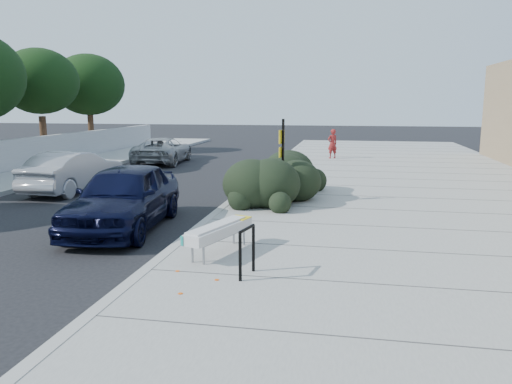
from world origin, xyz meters
TOP-DOWN VIEW (x-y plane):
  - ground at (0.00, 0.00)m, footprint 120.00×120.00m
  - sidewalk_near at (5.60, 5.00)m, footprint 11.20×50.00m
  - curb_near at (0.00, 5.00)m, footprint 0.22×50.00m
  - curb_far at (-8.00, 5.00)m, footprint 0.22×50.00m
  - tree_far_e at (-12.50, 14.00)m, footprint 4.00×4.00m
  - tree_far_f at (-12.50, 19.00)m, footprint 4.40×4.40m
  - bench at (1.06, -0.82)m, footprint 1.00×1.93m
  - bike_rack at (1.86, -2.00)m, footprint 0.18×0.58m
  - sign_post at (1.59, 4.50)m, footprint 0.15×0.27m
  - hedge at (1.50, 5.14)m, footprint 3.32×4.61m
  - sedan_navy at (-1.91, 1.22)m, footprint 2.35×4.90m
  - wagon_silver at (-6.00, 5.87)m, footprint 1.80×4.43m
  - suv_silver at (-6.00, 14.43)m, footprint 2.64×4.97m
  - pedestrian at (2.60, 17.00)m, footprint 0.68×0.63m

SIDE VIEW (x-z plane):
  - ground at x=0.00m, z-range 0.00..0.00m
  - sidewalk_near at x=5.60m, z-range 0.00..0.15m
  - curb_near at x=0.00m, z-range 0.00..0.17m
  - curb_far at x=-8.00m, z-range 0.00..0.17m
  - bench at x=1.06m, z-range 0.32..0.90m
  - suv_silver at x=-6.00m, z-range 0.00..1.33m
  - bike_rack at x=1.86m, z-range 0.24..1.10m
  - wagon_silver at x=-6.00m, z-range 0.00..1.43m
  - sedan_navy at x=-1.91m, z-range 0.00..1.61m
  - hedge at x=1.50m, z-range 0.15..1.71m
  - pedestrian at x=2.60m, z-range 0.15..1.71m
  - sign_post at x=1.59m, z-range 0.32..2.81m
  - tree_far_e at x=-12.50m, z-range 1.23..7.13m
  - tree_far_f at x=-12.50m, z-range 1.15..7.22m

